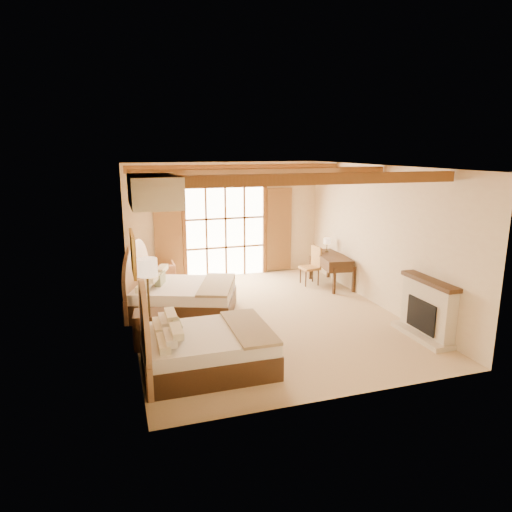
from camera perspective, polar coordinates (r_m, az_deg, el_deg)
name	(u,v)px	position (r m, az deg, el deg)	size (l,w,h in m)	color
floor	(264,316)	(10.00, 1.07, -7.51)	(7.00, 7.00, 0.00)	#D0B48D
wall_back	(225,220)	(12.87, -3.91, 4.52)	(5.50, 5.50, 0.00)	beige
wall_left	(129,253)	(9.07, -15.58, 0.37)	(7.00, 7.00, 0.00)	beige
wall_right	(379,237)	(10.74, 15.15, 2.35)	(7.00, 7.00, 0.00)	beige
ceiling	(265,166)	(9.36, 1.15, 11.13)	(7.00, 7.00, 0.00)	#B16934
ceiling_beams	(265,172)	(9.37, 1.15, 10.40)	(5.39, 4.60, 0.18)	brown
french_doors	(226,233)	(12.87, -3.82, 2.94)	(3.95, 0.08, 2.60)	white
fireplace	(427,312)	(9.36, 20.55, -6.54)	(0.46, 1.40, 1.16)	beige
painting	(133,253)	(8.31, -15.10, 0.31)	(0.06, 0.95, 0.75)	gold
canopy_valance	(154,191)	(6.91, -12.64, 7.99)	(0.70, 1.40, 0.45)	beige
bed_near	(198,346)	(7.62, -7.24, -11.11)	(2.10, 1.64, 1.38)	#3F2A16
bed_far	(176,295)	(10.14, -9.94, -4.82)	(2.72, 2.30, 1.43)	#3F2A16
nightstand	(150,329)	(8.67, -13.16, -8.90)	(0.55, 0.55, 0.65)	#3F2A16
floor_lamp	(147,273)	(8.12, -13.44, -2.09)	(0.36, 0.36, 1.70)	#312613
armchair	(161,275)	(12.16, -11.81, -2.35)	(0.71, 0.73, 0.67)	#AE6F47
ottoman	(213,284)	(11.67, -5.39, -3.50)	(0.53, 0.53, 0.38)	tan
desk	(331,269)	(12.24, 9.39, -1.61)	(0.86, 1.61, 0.83)	#3F2A16
desk_chair	(310,273)	(12.28, 6.80, -2.08)	(0.51, 0.50, 1.03)	#B5883C
desk_lamp	(327,241)	(12.47, 8.87, 1.81)	(0.18, 0.18, 0.37)	#312613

